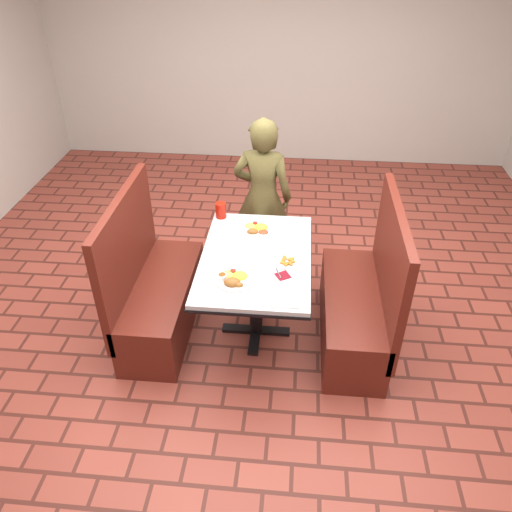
% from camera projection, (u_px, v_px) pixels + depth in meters
% --- Properties ---
extents(room, '(7.00, 7.04, 2.82)m').
position_uv_depth(room, '(256.00, 97.00, 2.99)').
color(room, brown).
rests_on(room, ground).
extents(dining_table, '(0.81, 1.21, 0.75)m').
position_uv_depth(dining_table, '(256.00, 267.00, 3.70)').
color(dining_table, '#B3B5B8').
rests_on(dining_table, ground).
extents(booth_bench_left, '(0.47, 1.20, 1.17)m').
position_uv_depth(booth_bench_left, '(156.00, 294.00, 3.95)').
color(booth_bench_left, '#591D14').
rests_on(booth_bench_left, ground).
extents(booth_bench_right, '(0.47, 1.20, 1.17)m').
position_uv_depth(booth_bench_right, '(359.00, 306.00, 3.83)').
color(booth_bench_right, '#591D14').
rests_on(booth_bench_right, ground).
extents(diner_person, '(0.57, 0.40, 1.45)m').
position_uv_depth(diner_person, '(263.00, 197.00, 4.45)').
color(diner_person, brown).
rests_on(diner_person, ground).
extents(near_dinner_plate, '(0.27, 0.27, 0.08)m').
position_uv_depth(near_dinner_plate, '(234.00, 278.00, 3.39)').
color(near_dinner_plate, white).
rests_on(near_dinner_plate, dining_table).
extents(far_dinner_plate, '(0.27, 0.27, 0.07)m').
position_uv_depth(far_dinner_plate, '(257.00, 228.00, 3.92)').
color(far_dinner_plate, white).
rests_on(far_dinner_plate, dining_table).
extents(plantain_plate, '(0.18, 0.18, 0.03)m').
position_uv_depth(plantain_plate, '(287.00, 262.00, 3.57)').
color(plantain_plate, white).
rests_on(plantain_plate, dining_table).
extents(maroon_napkin, '(0.13, 0.13, 0.00)m').
position_uv_depth(maroon_napkin, '(283.00, 276.00, 3.45)').
color(maroon_napkin, '#5C0D16').
rests_on(maroon_napkin, dining_table).
extents(spoon_utensil, '(0.05, 0.11, 0.00)m').
position_uv_depth(spoon_utensil, '(278.00, 273.00, 3.47)').
color(spoon_utensil, '#BABABE').
rests_on(spoon_utensil, dining_table).
extents(red_tumbler, '(0.09, 0.09, 0.13)m').
position_uv_depth(red_tumbler, '(221.00, 210.00, 4.08)').
color(red_tumbler, '#AE170B').
rests_on(red_tumbler, dining_table).
extents(paper_napkin, '(0.20, 0.16, 0.01)m').
position_uv_depth(paper_napkin, '(285.00, 300.00, 3.22)').
color(paper_napkin, white).
rests_on(paper_napkin, dining_table).
extents(knife_utensil, '(0.05, 0.18, 0.00)m').
position_uv_depth(knife_utensil, '(236.00, 281.00, 3.39)').
color(knife_utensil, silver).
rests_on(knife_utensil, dining_table).
extents(fork_utensil, '(0.02, 0.16, 0.00)m').
position_uv_depth(fork_utensil, '(242.00, 291.00, 3.30)').
color(fork_utensil, silver).
rests_on(fork_utensil, dining_table).
extents(lettuce_shreds, '(0.28, 0.32, 0.00)m').
position_uv_depth(lettuce_shreds, '(262.00, 252.00, 3.69)').
color(lettuce_shreds, '#9DCE52').
rests_on(lettuce_shreds, dining_table).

